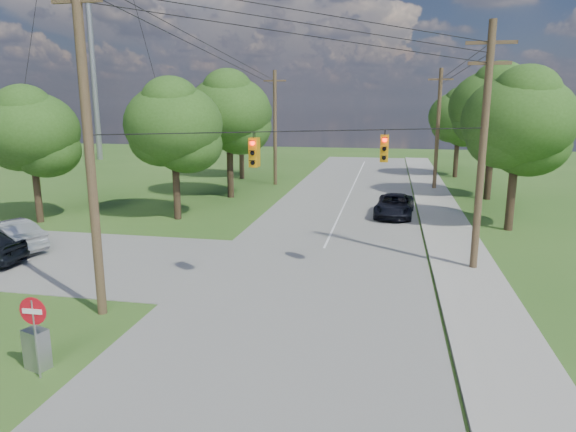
% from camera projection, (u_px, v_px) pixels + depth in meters
% --- Properties ---
extents(ground, '(140.00, 140.00, 0.00)m').
position_uv_depth(ground, '(224.00, 329.00, 16.75)').
color(ground, '#30571D').
rests_on(ground, ground).
extents(main_road, '(10.00, 100.00, 0.03)m').
position_uv_depth(main_road, '(309.00, 281.00, 21.16)').
color(main_road, gray).
rests_on(main_road, ground).
extents(sidewalk_east, '(2.60, 100.00, 0.12)m').
position_uv_depth(sidewalk_east, '(479.00, 292.00, 19.87)').
color(sidewalk_east, gray).
rests_on(sidewalk_east, ground).
extents(pole_sw, '(2.00, 0.32, 12.00)m').
position_uv_depth(pole_sw, '(88.00, 134.00, 16.67)').
color(pole_sw, brown).
rests_on(pole_sw, ground).
extents(pole_ne, '(2.00, 0.32, 10.50)m').
position_uv_depth(pole_ne, '(483.00, 146.00, 21.54)').
color(pole_ne, brown).
rests_on(pole_ne, ground).
extents(pole_north_e, '(2.00, 0.32, 10.00)m').
position_uv_depth(pole_north_e, '(438.00, 129.00, 42.69)').
color(pole_north_e, brown).
rests_on(pole_north_e, ground).
extents(pole_north_w, '(2.00, 0.32, 10.00)m').
position_uv_depth(pole_north_w, '(275.00, 127.00, 45.33)').
color(pole_north_w, brown).
rests_on(pole_north_w, ground).
extents(power_lines, '(13.93, 29.62, 4.93)m').
position_uv_depth(power_lines, '(321.00, 63.00, 25.55)').
color(power_lines, black).
rests_on(power_lines, ground).
extents(traffic_signals, '(4.91, 3.27, 1.05)m').
position_uv_depth(traffic_signals, '(322.00, 150.00, 19.32)').
color(traffic_signals, '#C8840B').
rests_on(traffic_signals, ground).
extents(tree_w_near, '(6.00, 6.00, 8.40)m').
position_uv_depth(tree_w_near, '(174.00, 125.00, 31.36)').
color(tree_w_near, '#3D2E1E').
rests_on(tree_w_near, ground).
extents(tree_w_mid, '(6.40, 6.40, 9.22)m').
position_uv_depth(tree_w_mid, '(229.00, 112.00, 38.69)').
color(tree_w_mid, '#3D2E1E').
rests_on(tree_w_mid, ground).
extents(tree_w_far, '(6.00, 6.00, 8.73)m').
position_uv_depth(tree_w_far, '(241.00, 113.00, 48.72)').
color(tree_w_far, '#3D2E1E').
rests_on(tree_w_far, ground).
extents(tree_e_near, '(6.20, 6.20, 8.81)m').
position_uv_depth(tree_e_near, '(518.00, 121.00, 28.45)').
color(tree_e_near, '#3D2E1E').
rests_on(tree_e_near, ground).
extents(tree_e_mid, '(6.60, 6.60, 9.64)m').
position_uv_depth(tree_e_mid, '(494.00, 107.00, 37.79)').
color(tree_e_mid, '#3D2E1E').
rests_on(tree_e_mid, ground).
extents(tree_e_far, '(5.80, 5.80, 8.32)m').
position_uv_depth(tree_e_far, '(459.00, 117.00, 49.69)').
color(tree_e_far, '#3D2E1E').
rests_on(tree_e_far, ground).
extents(tree_cross_n, '(5.60, 5.60, 7.91)m').
position_uv_depth(tree_cross_n, '(31.00, 131.00, 30.56)').
color(tree_cross_n, '#3D2E1E').
rests_on(tree_cross_n, ground).
extents(car_cross_silver, '(5.05, 3.23, 1.57)m').
position_uv_depth(car_cross_silver, '(5.00, 236.00, 25.26)').
color(car_cross_silver, '#A5A8AC').
rests_on(car_cross_silver, cross_road).
extents(car_main_north, '(2.70, 5.20, 1.40)m').
position_uv_depth(car_main_north, '(394.00, 205.00, 33.20)').
color(car_main_north, black).
rests_on(car_main_north, main_road).
extents(control_cabinet, '(0.75, 0.64, 1.15)m').
position_uv_depth(control_cabinet, '(37.00, 349.00, 14.16)').
color(control_cabinet, gray).
rests_on(control_cabinet, ground).
extents(do_not_enter_sign, '(0.77, 0.08, 2.30)m').
position_uv_depth(do_not_enter_sign, '(34.00, 320.00, 13.40)').
color(do_not_enter_sign, gray).
rests_on(do_not_enter_sign, ground).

